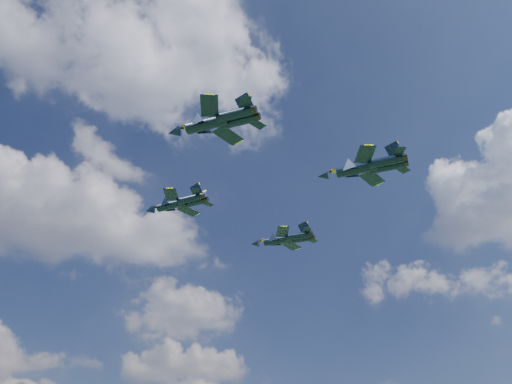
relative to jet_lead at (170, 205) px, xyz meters
The scene contains 4 objects.
jet_lead is the anchor object (origin of this frame).
jet_left 27.44m from the jet_lead, 86.70° to the right, with size 15.55×12.99×3.93m.
jet_right 23.73m from the jet_lead, ahead, with size 14.06×11.52×3.53m.
jet_slot 37.58m from the jet_lead, 36.92° to the right, with size 16.20×13.50×4.09m.
Camera 1 is at (-22.63, -78.28, 3.37)m, focal length 35.00 mm.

